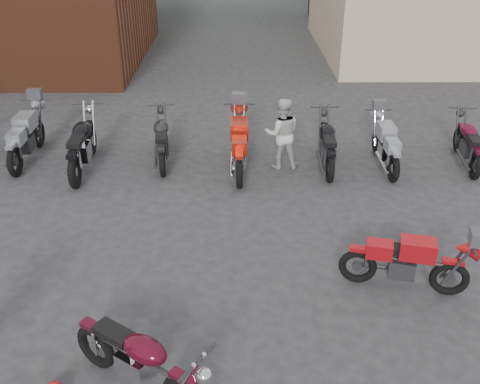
{
  "coord_description": "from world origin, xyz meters",
  "views": [
    {
      "loc": [
        0.35,
        -5.19,
        5.01
      ],
      "look_at": [
        0.39,
        2.29,
        0.9
      ],
      "focal_mm": 40.0,
      "sensor_mm": 36.0,
      "label": 1
    }
  ],
  "objects_px": {
    "person_light": "(282,134)",
    "row_bike_4": "(239,142)",
    "row_bike_3": "(162,137)",
    "row_bike_5": "(327,141)",
    "row_bike_1": "(25,134)",
    "row_bike_6": "(386,143)",
    "sportbike": "(408,260)",
    "vintage_motorcycle": "(138,357)",
    "row_bike_2": "(82,142)",
    "row_bike_7": "(469,140)"
  },
  "relations": [
    {
      "from": "person_light",
      "to": "row_bike_4",
      "type": "height_order",
      "value": "person_light"
    },
    {
      "from": "row_bike_3",
      "to": "row_bike_5",
      "type": "bearing_deg",
      "value": -100.85
    },
    {
      "from": "row_bike_1",
      "to": "row_bike_6",
      "type": "bearing_deg",
      "value": -93.27
    },
    {
      "from": "sportbike",
      "to": "row_bike_6",
      "type": "relative_size",
      "value": 0.95
    },
    {
      "from": "row_bike_1",
      "to": "vintage_motorcycle",
      "type": "bearing_deg",
      "value": -152.04
    },
    {
      "from": "row_bike_3",
      "to": "row_bike_1",
      "type": "bearing_deg",
      "value": 81.5
    },
    {
      "from": "vintage_motorcycle",
      "to": "row_bike_6",
      "type": "bearing_deg",
      "value": 88.62
    },
    {
      "from": "row_bike_2",
      "to": "row_bike_5",
      "type": "distance_m",
      "value": 5.09
    },
    {
      "from": "row_bike_3",
      "to": "row_bike_5",
      "type": "height_order",
      "value": "row_bike_5"
    },
    {
      "from": "vintage_motorcycle",
      "to": "row_bike_2",
      "type": "bearing_deg",
      "value": 143.83
    },
    {
      "from": "sportbike",
      "to": "row_bike_4",
      "type": "height_order",
      "value": "row_bike_4"
    },
    {
      "from": "row_bike_6",
      "to": "row_bike_7",
      "type": "height_order",
      "value": "row_bike_7"
    },
    {
      "from": "row_bike_6",
      "to": "sportbike",
      "type": "bearing_deg",
      "value": 169.95
    },
    {
      "from": "row_bike_1",
      "to": "row_bike_7",
      "type": "height_order",
      "value": "row_bike_1"
    },
    {
      "from": "sportbike",
      "to": "row_bike_5",
      "type": "height_order",
      "value": "row_bike_5"
    },
    {
      "from": "vintage_motorcycle",
      "to": "row_bike_3",
      "type": "height_order",
      "value": "row_bike_3"
    },
    {
      "from": "person_light",
      "to": "row_bike_3",
      "type": "relative_size",
      "value": 0.79
    },
    {
      "from": "vintage_motorcycle",
      "to": "row_bike_5",
      "type": "bearing_deg",
      "value": 97.4
    },
    {
      "from": "vintage_motorcycle",
      "to": "person_light",
      "type": "height_order",
      "value": "person_light"
    },
    {
      "from": "person_light",
      "to": "row_bike_3",
      "type": "height_order",
      "value": "person_light"
    },
    {
      "from": "sportbike",
      "to": "row_bike_2",
      "type": "bearing_deg",
      "value": 158.23
    },
    {
      "from": "row_bike_3",
      "to": "row_bike_6",
      "type": "distance_m",
      "value": 4.73
    },
    {
      "from": "row_bike_1",
      "to": "row_bike_4",
      "type": "relative_size",
      "value": 0.96
    },
    {
      "from": "sportbike",
      "to": "row_bike_6",
      "type": "height_order",
      "value": "row_bike_6"
    },
    {
      "from": "vintage_motorcycle",
      "to": "sportbike",
      "type": "distance_m",
      "value": 3.98
    },
    {
      "from": "row_bike_3",
      "to": "row_bike_7",
      "type": "bearing_deg",
      "value": -98.28
    },
    {
      "from": "row_bike_1",
      "to": "row_bike_7",
      "type": "relative_size",
      "value": 1.1
    },
    {
      "from": "row_bike_3",
      "to": "vintage_motorcycle",
      "type": "bearing_deg",
      "value": 177.88
    },
    {
      "from": "row_bike_4",
      "to": "row_bike_5",
      "type": "relative_size",
      "value": 1.09
    },
    {
      "from": "vintage_motorcycle",
      "to": "row_bike_4",
      "type": "relative_size",
      "value": 0.88
    },
    {
      "from": "row_bike_2",
      "to": "row_bike_5",
      "type": "relative_size",
      "value": 1.11
    },
    {
      "from": "person_light",
      "to": "row_bike_6",
      "type": "relative_size",
      "value": 0.81
    },
    {
      "from": "row_bike_2",
      "to": "row_bike_6",
      "type": "relative_size",
      "value": 1.16
    },
    {
      "from": "row_bike_7",
      "to": "row_bike_3",
      "type": "bearing_deg",
      "value": 95.25
    },
    {
      "from": "row_bike_2",
      "to": "row_bike_6",
      "type": "height_order",
      "value": "row_bike_2"
    },
    {
      "from": "vintage_motorcycle",
      "to": "row_bike_2",
      "type": "height_order",
      "value": "row_bike_2"
    },
    {
      "from": "row_bike_4",
      "to": "row_bike_5",
      "type": "height_order",
      "value": "row_bike_4"
    },
    {
      "from": "sportbike",
      "to": "person_light",
      "type": "distance_m",
      "value": 4.33
    },
    {
      "from": "row_bike_2",
      "to": "row_bike_7",
      "type": "relative_size",
      "value": 1.16
    },
    {
      "from": "row_bike_1",
      "to": "row_bike_3",
      "type": "height_order",
      "value": "row_bike_1"
    },
    {
      "from": "row_bike_6",
      "to": "row_bike_1",
      "type": "bearing_deg",
      "value": 86.91
    },
    {
      "from": "row_bike_6",
      "to": "row_bike_7",
      "type": "xyz_separation_m",
      "value": [
        1.77,
        0.1,
        0.0
      ]
    },
    {
      "from": "vintage_motorcycle",
      "to": "row_bike_3",
      "type": "distance_m",
      "value": 6.23
    },
    {
      "from": "row_bike_6",
      "to": "row_bike_7",
      "type": "distance_m",
      "value": 1.77
    },
    {
      "from": "row_bike_1",
      "to": "row_bike_3",
      "type": "bearing_deg",
      "value": -92.3
    },
    {
      "from": "row_bike_2",
      "to": "row_bike_6",
      "type": "bearing_deg",
      "value": -91.27
    },
    {
      "from": "row_bike_4",
      "to": "row_bike_5",
      "type": "bearing_deg",
      "value": -85.05
    },
    {
      "from": "vintage_motorcycle",
      "to": "row_bike_3",
      "type": "relative_size",
      "value": 0.99
    },
    {
      "from": "row_bike_2",
      "to": "row_bike_6",
      "type": "distance_m",
      "value": 6.32
    },
    {
      "from": "row_bike_1",
      "to": "row_bike_2",
      "type": "height_order",
      "value": "row_bike_2"
    }
  ]
}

